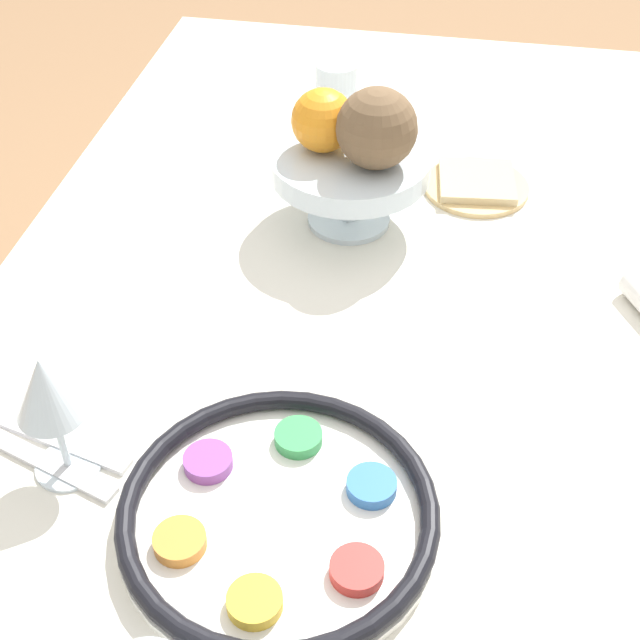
% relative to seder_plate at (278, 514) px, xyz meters
% --- Properties ---
extents(ground_plane, '(8.00, 8.00, 0.00)m').
position_rel_seder_plate_xyz_m(ground_plane, '(0.34, -0.07, -0.72)').
color(ground_plane, '#99704C').
extents(dining_table, '(1.59, 1.04, 0.71)m').
position_rel_seder_plate_xyz_m(dining_table, '(0.34, -0.07, -0.37)').
color(dining_table, silver).
rests_on(dining_table, ground_plane).
extents(seder_plate, '(0.31, 0.31, 0.03)m').
position_rel_seder_plate_xyz_m(seder_plate, '(0.00, 0.00, 0.00)').
color(seder_plate, white).
rests_on(seder_plate, dining_table).
extents(wine_glass, '(0.07, 0.07, 0.15)m').
position_rel_seder_plate_xyz_m(wine_glass, '(0.03, 0.23, 0.10)').
color(wine_glass, silver).
rests_on(wine_glass, dining_table).
extents(fruit_stand, '(0.21, 0.21, 0.11)m').
position_rel_seder_plate_xyz_m(fruit_stand, '(0.51, 0.01, 0.07)').
color(fruit_stand, silver).
rests_on(fruit_stand, dining_table).
extents(orange_fruit, '(0.08, 0.08, 0.08)m').
position_rel_seder_plate_xyz_m(orange_fruit, '(0.52, 0.05, 0.13)').
color(orange_fruit, orange).
rests_on(orange_fruit, fruit_stand).
extents(coconut, '(0.10, 0.10, 0.10)m').
position_rel_seder_plate_xyz_m(coconut, '(0.49, -0.02, 0.14)').
color(coconut, brown).
rests_on(coconut, fruit_stand).
extents(bread_plate, '(0.15, 0.15, 0.02)m').
position_rel_seder_plate_xyz_m(bread_plate, '(0.63, -0.16, -0.01)').
color(bread_plate, tan).
rests_on(bread_plate, dining_table).
extents(cup_near, '(0.07, 0.07, 0.06)m').
position_rel_seder_plate_xyz_m(cup_near, '(0.86, 0.09, 0.02)').
color(cup_near, silver).
rests_on(cup_near, dining_table).
extents(fork_left, '(0.08, 0.19, 0.01)m').
position_rel_seder_plate_xyz_m(fork_left, '(0.03, 0.26, -0.01)').
color(fork_left, silver).
rests_on(fork_left, dining_table).
extents(fork_right, '(0.07, 0.20, 0.01)m').
position_rel_seder_plate_xyz_m(fork_right, '(0.06, 0.26, -0.01)').
color(fork_right, silver).
rests_on(fork_right, dining_table).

